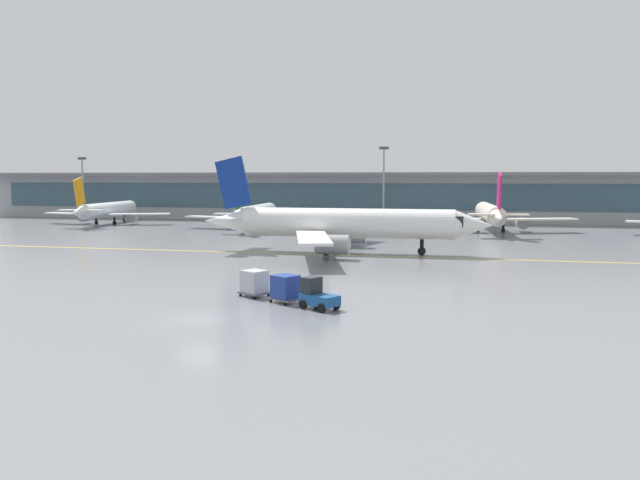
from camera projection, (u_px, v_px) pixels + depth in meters
The scene contains 12 objects.
ground_plane at pixel (198, 319), 39.60m from camera, with size 400.00×400.00×0.00m, color slate.
taxiway_centreline_stripe at pixel (344, 255), 71.61m from camera, with size 110.00×0.36×0.01m, color yellow.
terminal_concourse at pixel (381, 196), 127.69m from camera, with size 177.49×11.00×9.60m.
gate_airplane_0 at pixel (108, 210), 118.51m from camera, with size 24.39×26.34×8.72m.
gate_airplane_1 at pixel (256, 213), 107.51m from camera, with size 24.52×26.41×8.75m.
gate_airplane_2 at pixel (490, 214), 102.16m from camera, with size 26.74×28.81×9.54m.
taxiing_regional_jet at pixel (344, 224), 73.31m from camera, with size 33.84×31.58×11.24m.
baggage_tug at pixel (317, 296), 42.51m from camera, with size 2.95×2.57×2.10m.
cargo_dolly_lead at pixel (285, 288), 44.62m from camera, with size 2.62×2.45×1.94m.
cargo_dolly_trailing at pixel (254, 282), 46.90m from camera, with size 2.62×2.45×1.94m.
apron_light_mast_0 at pixel (83, 185), 133.08m from camera, with size 1.80×0.36×12.81m.
apron_light_mast_1 at pixel (384, 182), 119.34m from camera, with size 1.80×0.36×14.35m.
Camera 1 is at (15.86, -36.35, 8.81)m, focal length 35.78 mm.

